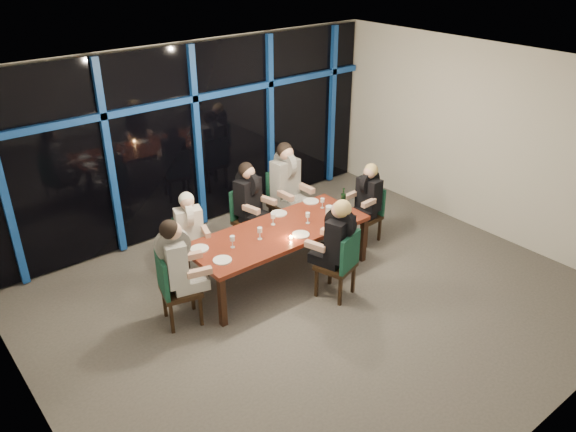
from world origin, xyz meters
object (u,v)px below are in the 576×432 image
(chair_end_left, at_px, (173,286))
(chair_near_mid, at_px, (342,262))
(diner_far_left, at_px, (189,224))
(wine_bottle, at_px, (343,201))
(chair_far_left, at_px, (190,244))
(diner_end_right, at_px, (368,192))
(chair_far_mid, at_px, (246,215))
(chair_end_right, at_px, (369,211))
(chair_far_right, at_px, (283,198))
(diner_end_left, at_px, (177,257))
(diner_near_mid, at_px, (337,234))
(diner_far_right, at_px, (287,176))
(water_pitcher, at_px, (329,213))
(diner_far_mid, at_px, (249,194))
(dining_table, at_px, (279,234))

(chair_end_left, height_order, chair_near_mid, chair_end_left)
(diner_far_left, height_order, wine_bottle, diner_far_left)
(chair_far_left, xyz_separation_m, diner_end_right, (2.65, -0.88, 0.35))
(diner_far_left, bearing_deg, chair_far_left, 90.00)
(chair_far_mid, distance_m, chair_end_right, 1.94)
(chair_far_mid, height_order, diner_far_left, diner_far_left)
(chair_far_left, height_order, chair_far_right, chair_far_right)
(diner_far_left, relative_size, wine_bottle, 2.52)
(chair_end_right, relative_size, diner_end_left, 0.92)
(chair_far_right, xyz_separation_m, chair_end_left, (-2.60, -1.09, -0.03))
(diner_near_mid, bearing_deg, chair_near_mid, 90.00)
(diner_far_right, xyz_separation_m, water_pitcher, (-0.16, -1.16, -0.14))
(diner_far_left, relative_size, diner_far_mid, 0.93)
(chair_far_right, xyz_separation_m, chair_near_mid, (-0.59, -1.98, -0.04))
(diner_far_right, bearing_deg, water_pitcher, -99.55)
(chair_far_mid, height_order, diner_end_right, diner_end_right)
(chair_end_right, xyz_separation_m, chair_near_mid, (-1.45, -0.89, 0.05))
(chair_far_mid, xyz_separation_m, diner_end_left, (-1.75, -1.07, 0.41))
(chair_far_right, bearing_deg, diner_near_mid, -109.71)
(chair_far_right, distance_m, chair_end_left, 2.82)
(diner_far_mid, xyz_separation_m, diner_near_mid, (0.13, -1.78, 0.02))
(diner_near_mid, bearing_deg, diner_end_right, -167.28)
(chair_far_left, bearing_deg, water_pitcher, -14.38)
(chair_near_mid, height_order, water_pitcher, chair_near_mid)
(chair_near_mid, bearing_deg, chair_end_right, -165.64)
(chair_end_left, bearing_deg, diner_far_mid, -48.13)
(chair_far_left, bearing_deg, chair_far_mid, 26.00)
(chair_far_right, xyz_separation_m, wine_bottle, (0.22, -1.15, 0.30))
(diner_far_left, bearing_deg, diner_far_mid, 25.34)
(diner_far_left, xyz_separation_m, diner_end_right, (2.67, -0.81, 0.00))
(diner_end_left, bearing_deg, diner_far_right, -53.72)
(chair_end_right, distance_m, water_pitcher, 1.10)
(chair_end_right, xyz_separation_m, diner_near_mid, (-1.48, -0.81, 0.44))
(diner_far_left, bearing_deg, water_pitcher, -12.28)
(dining_table, relative_size, diner_far_left, 3.01)
(dining_table, bearing_deg, wine_bottle, -4.24)
(dining_table, relative_size, wine_bottle, 7.59)
(chair_end_right, bearing_deg, chair_far_right, -145.61)
(chair_far_right, height_order, diner_near_mid, diner_near_mid)
(diner_far_mid, bearing_deg, chair_far_mid, 90.00)
(diner_far_mid, distance_m, diner_near_mid, 1.78)
(chair_far_right, distance_m, wine_bottle, 1.21)
(diner_end_right, bearing_deg, diner_near_mid, -64.40)
(chair_near_mid, xyz_separation_m, wine_bottle, (0.81, 0.83, 0.33))
(chair_far_mid, distance_m, chair_far_right, 0.77)
(chair_end_right, bearing_deg, chair_far_left, -111.99)
(dining_table, distance_m, chair_far_right, 1.41)
(chair_near_mid, xyz_separation_m, diner_far_mid, (-0.16, 1.86, 0.37))
(chair_far_mid, bearing_deg, chair_end_left, -163.46)
(chair_far_left, height_order, diner_end_left, diner_end_left)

